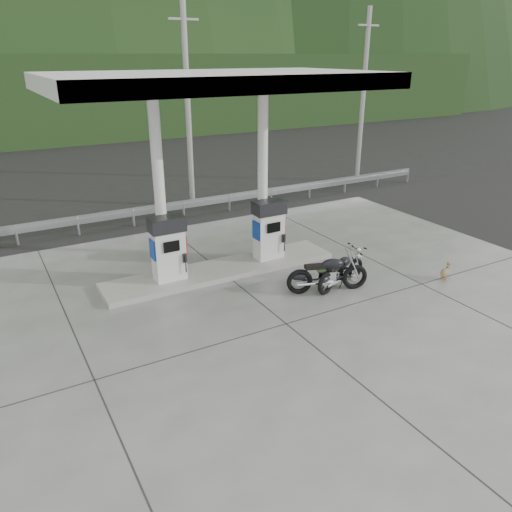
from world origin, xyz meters
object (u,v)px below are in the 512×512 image
gas_pump_left (168,249)px  gas_pump_right (269,230)px  motorcycle_left (328,274)px  motorcycle_right (341,271)px  duck (445,273)px

gas_pump_left → gas_pump_right: bearing=0.0°
motorcycle_left → motorcycle_right: 0.52m
gas_pump_right → motorcycle_left: size_ratio=0.85×
gas_pump_right → motorcycle_left: (0.33, -2.53, -0.55)m
gas_pump_right → duck: gas_pump_right is taller
motorcycle_left → duck: 3.54m
gas_pump_left → motorcycle_left: (3.53, -2.53, -0.55)m
gas_pump_right → motorcycle_left: gas_pump_right is taller
gas_pump_left → motorcycle_right: 4.78m
gas_pump_left → gas_pump_right: (3.20, 0.00, 0.00)m
gas_pump_left → gas_pump_right: same height
gas_pump_left → motorcycle_left: 4.38m
motorcycle_left → duck: bearing=0.7°
gas_pump_left → motorcycle_right: gas_pump_left is taller
motorcycle_right → duck: 3.07m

